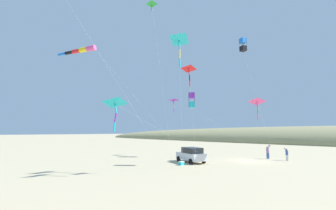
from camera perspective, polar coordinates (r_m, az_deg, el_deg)
The scene contains 15 objects.
ground_plane at distance 31.59m, azimuth 20.00°, elevation -13.41°, with size 600.00×600.00×0.00m, color #C6B58C.
dune_ridge_grassy at distance 84.48m, azimuth 36.22°, elevation -8.14°, with size 28.00×240.00×11.11m, color #938E60.
parked_car at distance 28.43m, azimuth 5.98°, elevation -12.62°, with size 3.10×4.66×1.85m.
cooler_box at distance 26.25m, azimuth 3.47°, elevation -14.76°, with size 0.62×0.42×0.42m.
person_adult_flyer at distance 34.71m, azimuth 24.34°, elevation -10.81°, with size 0.69×0.70×1.96m.
person_child_green_jacket at distance 33.85m, azimuth 28.33°, elevation -10.97°, with size 0.48×0.57×1.69m.
kite_windsock_rainbow_low_near at distance 35.25m, azimuth -21.43°, elevation 13.04°, with size 10.92×16.30×16.12m.
kite_delta_orange_high_right at distance 36.47m, azimuth 1.50°, elevation 1.22°, with size 6.59×13.46×9.26m.
kite_box_checkered_midright at distance 37.83m, azimuth 18.80°, elevation 14.50°, with size 2.91×3.40×18.42m.
kite_delta_yellow_midlevel at distance 21.20m, azimuth 5.34°, elevation 9.16°, with size 4.41×2.70×10.01m.
kite_delta_purple_drifting at distance 21.82m, azimuth -13.55°, elevation 0.46°, with size 13.92×3.33×7.11m.
kite_box_small_distant at distance 25.71m, azimuth 6.18°, elevation 1.25°, with size 10.08×5.79×8.31m.
kite_delta_white_trailing at distance 34.27m, azimuth -4.17°, elevation 24.32°, with size 2.37×2.92×22.02m.
kite_delta_striped_overhead at distance 28.42m, azimuth 21.98°, elevation 0.74°, with size 9.41×2.15×7.80m.
kite_delta_long_streamer_left at distance 20.94m, azimuth 2.79°, elevation 16.31°, with size 5.64×4.49×12.59m.
Camera 1 is at (28.31, 13.47, 3.83)m, focal length 23.61 mm.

